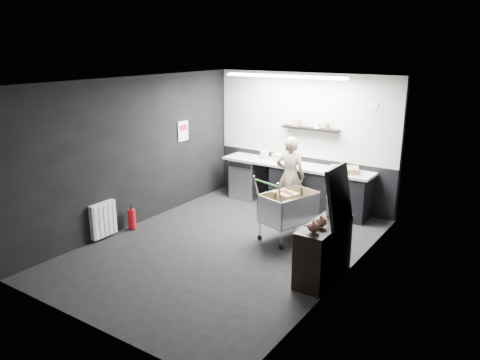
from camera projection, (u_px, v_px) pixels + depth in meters
The scene contains 22 objects.
floor at pixel (226, 247), 7.76m from camera, with size 5.50×5.50×0.00m, color black.
ceiling at pixel (225, 81), 7.01m from camera, with size 5.50×5.50×0.00m, color white.
wall_back at pixel (303, 140), 9.58m from camera, with size 5.50×5.50×0.00m, color black.
wall_front at pixel (82, 220), 5.19m from camera, with size 5.50×5.50×0.00m, color black.
wall_left at pixel (136, 152), 8.45m from camera, with size 5.50×5.50×0.00m, color black.
wall_right at pixel (346, 189), 6.31m from camera, with size 5.50×5.50×0.00m, color black.
kitchen_wall_panel at pixel (304, 115), 9.42m from camera, with size 3.95×0.02×1.70m, color beige.
dado_panel at pixel (301, 180), 9.80m from camera, with size 3.95×0.02×1.00m, color black.
floating_shelf at pixel (310, 128), 9.29m from camera, with size 1.20×0.22×0.04m, color black.
wall_clock at pixel (373, 105), 8.58m from camera, with size 0.20×0.20×0.03m, color white.
poster at pixel (183, 131), 9.42m from camera, with size 0.02×0.30×0.40m, color white.
poster_red_band at pixel (183, 128), 9.40m from camera, with size 0.01×0.22×0.10m, color #B3162D.
radiator at pixel (103, 220), 7.98m from camera, with size 0.10×0.50×0.60m, color white.
ceiling_strip at pixel (284, 76), 8.49m from camera, with size 2.40×0.20×0.04m, color white.
prep_counter at pixel (301, 186), 9.49m from camera, with size 3.20×0.61×0.90m.
person at pixel (290, 176), 9.05m from camera, with size 0.57×0.37×1.56m, color beige.
shopping_cart at pixel (288, 209), 7.95m from camera, with size 0.86×1.16×1.11m.
sideboard at pixel (325, 243), 6.58m from camera, with size 0.47×1.11×1.66m.
fire_extinguisher at pixel (132, 218), 8.42m from camera, with size 0.13×0.13×0.45m.
cardboard_box at pixel (344, 170), 8.82m from camera, with size 0.51×0.39×0.10m, color olive.
pink_tub at pixel (264, 155), 9.80m from camera, with size 0.18×0.18×0.18m, color silver.
white_container at pixel (278, 158), 9.58m from camera, with size 0.20×0.15×0.18m, color white.
Camera 1 is at (4.16, -5.81, 3.22)m, focal length 35.00 mm.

